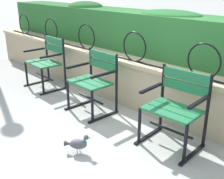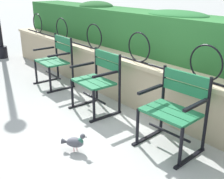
# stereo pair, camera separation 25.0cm
# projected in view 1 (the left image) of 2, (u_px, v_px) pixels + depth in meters

# --- Properties ---
(ground_plane) EXTENTS (60.00, 60.00, 0.00)m
(ground_plane) POSITION_uv_depth(u_px,v_px,m) (104.00, 135.00, 3.39)
(ground_plane) COLOR #ADADA8
(stone_wall) EXTENTS (8.54, 0.41, 0.68)m
(stone_wall) POSITION_uv_depth(u_px,v_px,m) (154.00, 88.00, 3.89)
(stone_wall) COLOR tan
(stone_wall) RESTS_ON ground
(iron_arch_fence) EXTENTS (7.98, 0.02, 0.42)m
(iron_arch_fence) POSITION_uv_depth(u_px,v_px,m) (137.00, 50.00, 3.84)
(iron_arch_fence) COLOR black
(iron_arch_fence) RESTS_ON stone_wall
(hedge_row) EXTENTS (8.37, 0.68, 0.72)m
(hedge_row) POSITION_uv_depth(u_px,v_px,m) (179.00, 36.00, 3.99)
(hedge_row) COLOR #2D7033
(hedge_row) RESTS_ON stone_wall
(park_chair_leftmost) EXTENTS (0.63, 0.54, 0.87)m
(park_chair_leftmost) POSITION_uv_depth(u_px,v_px,m) (47.00, 61.00, 4.80)
(park_chair_leftmost) COLOR #237547
(park_chair_leftmost) RESTS_ON ground
(park_chair_centre_left) EXTENTS (0.61, 0.54, 0.84)m
(park_chair_centre_left) POSITION_uv_depth(u_px,v_px,m) (94.00, 80.00, 3.89)
(park_chair_centre_left) COLOR #237547
(park_chair_centre_left) RESTS_ON ground
(park_chair_centre_right) EXTENTS (0.64, 0.55, 0.85)m
(park_chair_centre_right) POSITION_uv_depth(u_px,v_px,m) (176.00, 106.00, 3.05)
(park_chair_centre_right) COLOR #237547
(park_chair_centre_right) RESTS_ON ground
(pigeon_far_side) EXTENTS (0.25, 0.21, 0.22)m
(pigeon_far_side) POSITION_uv_depth(u_px,v_px,m) (78.00, 144.00, 3.00)
(pigeon_far_side) COLOR #5B5B66
(pigeon_far_side) RESTS_ON ground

